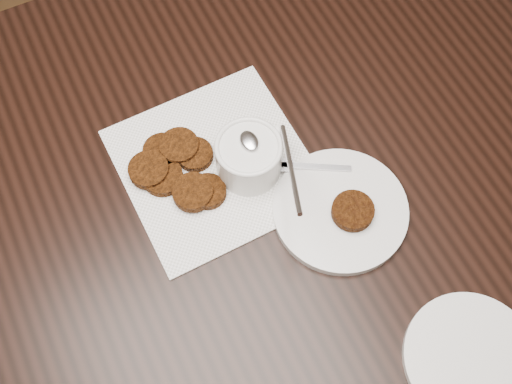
% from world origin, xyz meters
% --- Properties ---
extents(floor, '(4.00, 4.00, 0.00)m').
position_xyz_m(floor, '(0.00, 0.00, 0.00)').
color(floor, '#50331B').
rests_on(floor, ground).
extents(table, '(1.50, 0.97, 0.75)m').
position_xyz_m(table, '(0.03, 0.14, 0.38)').
color(table, black).
rests_on(table, floor).
extents(napkin, '(0.29, 0.29, 0.00)m').
position_xyz_m(napkin, '(0.09, 0.17, 0.75)').
color(napkin, white).
rests_on(napkin, table).
extents(sauce_ramekin, '(0.18, 0.18, 0.14)m').
position_xyz_m(sauce_ramekin, '(0.14, 0.14, 0.82)').
color(sauce_ramekin, silver).
rests_on(sauce_ramekin, napkin).
extents(patty_cluster, '(0.28, 0.28, 0.02)m').
position_xyz_m(patty_cluster, '(0.04, 0.19, 0.76)').
color(patty_cluster, '#642E0D').
rests_on(patty_cluster, napkin).
extents(plate_with_patty, '(0.28, 0.28, 0.03)m').
position_xyz_m(plate_with_patty, '(0.23, 0.02, 0.76)').
color(plate_with_patty, silver).
rests_on(plate_with_patty, table).
extents(plate_empty, '(0.20, 0.20, 0.01)m').
position_xyz_m(plate_empty, '(0.28, -0.26, 0.76)').
color(plate_empty, silver).
rests_on(plate_empty, table).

